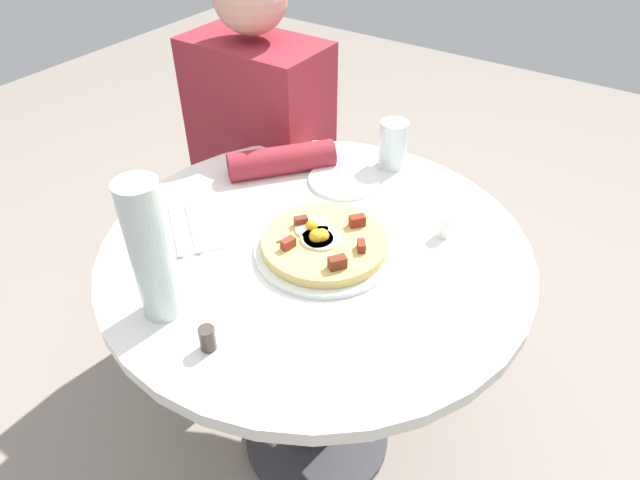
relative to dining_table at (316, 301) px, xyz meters
The scene contains 13 objects.
ground_plane 0.54m from the dining_table, ahead, with size 6.00×6.00×0.00m, color gray.
dining_table is the anchor object (origin of this frame).
person_seated 0.58m from the dining_table, 140.25° to the left, with size 0.52×0.44×1.14m.
pizza_plate 0.17m from the dining_table, 19.13° to the right, with size 0.28×0.28×0.01m, color silver.
breakfast_pizza 0.19m from the dining_table, 20.81° to the right, with size 0.25×0.25×0.05m.
bread_plate 0.30m from the dining_table, 108.36° to the left, with size 0.17×0.17×0.01m, color silver.
napkin 0.33m from the dining_table, 155.18° to the right, with size 0.17×0.14×0.00m, color white.
fork 0.32m from the dining_table, 156.96° to the right, with size 0.18×0.01×0.01m, color silver.
knife 0.34m from the dining_table, 153.60° to the right, with size 0.18×0.01×0.01m, color silver.
water_glass 0.43m from the dining_table, 93.07° to the left, with size 0.07×0.07×0.12m, color silver.
water_bottle 0.45m from the dining_table, 111.40° to the right, with size 0.07×0.07×0.27m, color silver.
salt_shaker 0.33m from the dining_table, 40.02° to the left, with size 0.03×0.03×0.05m, color white.
pepper_shaker 0.38m from the dining_table, 88.67° to the right, with size 0.03×0.03×0.05m, color #3F3833.
Camera 1 is at (0.51, -0.75, 1.43)m, focal length 31.70 mm.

